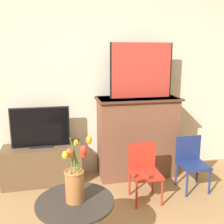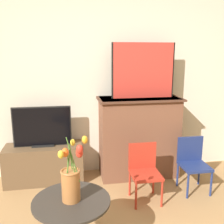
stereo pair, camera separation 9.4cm
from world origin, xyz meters
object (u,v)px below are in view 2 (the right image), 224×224
(chair_red, at_px, (144,169))
(tv_monitor, at_px, (42,127))
(chair_blue, at_px, (193,161))
(vase_tulips, at_px, (71,180))
(painting, at_px, (143,71))

(chair_red, bearing_deg, tv_monitor, 151.39)
(chair_blue, bearing_deg, chair_red, -169.90)
(chair_red, relative_size, vase_tulips, 1.18)
(chair_red, xyz_separation_m, vase_tulips, (-0.81, -0.75, 0.32))
(painting, height_order, chair_red, painting)
(tv_monitor, relative_size, chair_red, 1.12)
(tv_monitor, bearing_deg, vase_tulips, -76.34)
(painting, distance_m, chair_blue, 1.26)
(painting, xyz_separation_m, chair_blue, (0.49, -0.50, -1.04))
(painting, height_order, chair_blue, painting)
(tv_monitor, xyz_separation_m, chair_red, (1.14, -0.62, -0.36))
(chair_blue, height_order, vase_tulips, vase_tulips)
(painting, height_order, vase_tulips, painting)
(tv_monitor, height_order, chair_blue, tv_monitor)
(painting, bearing_deg, chair_blue, -45.19)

